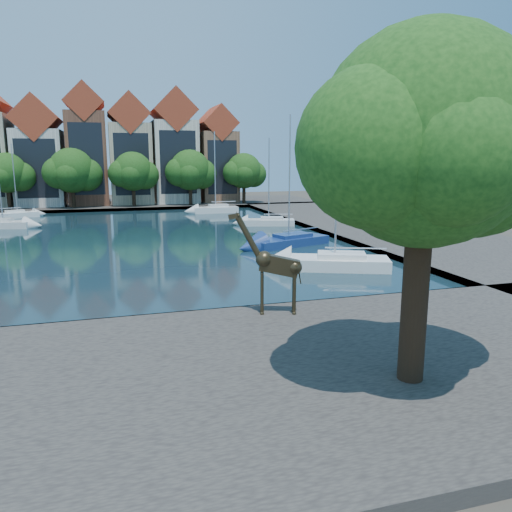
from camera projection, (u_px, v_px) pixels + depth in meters
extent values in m
plane|color=#38332B|center=(147.00, 325.00, 22.24)|extent=(160.00, 160.00, 0.00)
cube|color=black|center=(127.00, 239.00, 44.81)|extent=(38.00, 50.00, 0.08)
cube|color=#44403B|center=(163.00, 388.00, 15.60)|extent=(50.00, 14.00, 0.50)
cube|color=#44403B|center=(119.00, 205.00, 74.88)|extent=(60.00, 16.00, 0.50)
cube|color=#44403B|center=(375.00, 226.00, 51.67)|extent=(14.00, 52.00, 0.50)
cylinder|color=#332114|center=(415.00, 294.00, 15.20)|extent=(0.80, 0.80, 5.50)
sphere|color=#164012|center=(425.00, 137.00, 14.28)|extent=(6.40, 6.40, 6.40)
sphere|color=#164012|center=(472.00, 160.00, 15.22)|extent=(4.80, 4.80, 4.80)
sphere|color=#164012|center=(377.00, 148.00, 13.48)|extent=(4.48, 4.48, 4.48)
cube|color=silver|center=(40.00, 168.00, 70.90)|extent=(6.37, 9.00, 10.50)
cube|color=#9D411F|center=(36.00, 119.00, 69.59)|extent=(6.43, 9.18, 6.43)
cube|color=black|center=(36.00, 169.00, 66.69)|extent=(5.20, 0.05, 7.88)
cube|color=brown|center=(88.00, 159.00, 72.45)|extent=(5.39, 9.00, 13.00)
cube|color=#9D411F|center=(84.00, 104.00, 70.93)|extent=(5.44, 9.18, 5.44)
cube|color=black|center=(87.00, 159.00, 68.23)|extent=(4.40, 0.05, 9.75)
cube|color=tan|center=(131.00, 164.00, 74.25)|extent=(5.88, 9.00, 11.50)
cube|color=#9D411F|center=(128.00, 115.00, 72.86)|extent=(5.94, 9.18, 5.94)
cube|color=black|center=(132.00, 164.00, 70.03)|extent=(4.80, 0.05, 8.62)
cube|color=beige|center=(174.00, 162.00, 75.99)|extent=(6.37, 9.00, 12.00)
cube|color=#9D411F|center=(173.00, 112.00, 74.53)|extent=(6.43, 9.18, 6.43)
cube|color=black|center=(178.00, 162.00, 71.78)|extent=(5.20, 0.05, 9.00)
cube|color=brown|center=(216.00, 167.00, 77.93)|extent=(5.39, 9.00, 10.50)
cube|color=#9D411F|center=(216.00, 124.00, 76.66)|extent=(5.44, 9.18, 5.44)
cube|color=black|center=(222.00, 167.00, 73.72)|extent=(4.40, 0.05, 7.88)
cylinder|color=#332114|center=(9.00, 197.00, 65.48)|extent=(0.50, 0.50, 3.20)
sphere|color=#1D3B11|center=(6.00, 173.00, 64.86)|extent=(5.20, 5.20, 5.20)
sphere|color=#1D3B11|center=(20.00, 177.00, 65.67)|extent=(3.90, 3.90, 3.90)
cylinder|color=#332114|center=(73.00, 196.00, 67.68)|extent=(0.50, 0.50, 3.20)
sphere|color=#1D3B11|center=(72.00, 170.00, 67.02)|extent=(6.00, 6.00, 6.00)
sphere|color=#1D3B11|center=(86.00, 175.00, 67.91)|extent=(4.50, 4.50, 4.50)
sphere|color=#1D3B11|center=(58.00, 173.00, 66.24)|extent=(4.20, 4.20, 4.20)
cylinder|color=#332114|center=(134.00, 195.00, 69.89)|extent=(0.50, 0.50, 3.20)
sphere|color=#1D3B11|center=(133.00, 171.00, 69.26)|extent=(5.40, 5.40, 5.40)
sphere|color=#1D3B11|center=(145.00, 175.00, 70.09)|extent=(4.05, 4.05, 4.05)
sphere|color=#1D3B11|center=(122.00, 173.00, 68.53)|extent=(3.78, 3.78, 3.78)
cylinder|color=#332114|center=(191.00, 193.00, 72.10)|extent=(0.50, 0.50, 3.20)
sphere|color=#1D3B11|center=(190.00, 170.00, 71.44)|extent=(5.80, 5.80, 5.80)
sphere|color=#1D3B11|center=(202.00, 174.00, 72.32)|extent=(4.35, 4.35, 4.35)
sphere|color=#1D3B11|center=(179.00, 172.00, 70.68)|extent=(4.06, 4.06, 4.06)
cylinder|color=#332114|center=(244.00, 192.00, 74.30)|extent=(0.50, 0.50, 3.20)
sphere|color=#1D3B11|center=(244.00, 171.00, 73.68)|extent=(5.20, 5.20, 5.20)
sphere|color=#1D3B11|center=(253.00, 174.00, 74.50)|extent=(3.90, 3.90, 3.90)
sphere|color=#1D3B11|center=(235.00, 173.00, 72.96)|extent=(3.64, 3.64, 3.64)
cylinder|color=#342B1A|center=(262.00, 294.00, 21.92)|extent=(0.14, 0.14, 1.87)
cylinder|color=#342B1A|center=(262.00, 292.00, 22.30)|extent=(0.14, 0.14, 1.87)
cylinder|color=#342B1A|center=(294.00, 294.00, 21.93)|extent=(0.14, 0.14, 1.87)
cylinder|color=#342B1A|center=(294.00, 291.00, 22.32)|extent=(0.14, 0.14, 1.87)
cube|color=#342B1A|center=(279.00, 265.00, 21.87)|extent=(1.88, 0.96, 1.09)
cylinder|color=#342B1A|center=(249.00, 238.00, 21.62)|extent=(1.23, 0.58, 1.94)
cube|color=#342B1A|center=(234.00, 216.00, 21.43)|extent=(0.54, 0.30, 0.30)
cube|color=silver|center=(3.00, 224.00, 51.52)|extent=(5.83, 3.27, 0.90)
cube|color=silver|center=(3.00, 221.00, 51.46)|extent=(2.68, 1.92, 0.50)
cube|color=white|center=(18.00, 214.00, 60.21)|extent=(4.86, 3.34, 0.85)
cube|color=white|center=(17.00, 212.00, 60.15)|extent=(2.30, 1.85, 0.47)
cylinder|color=#B2B2B7|center=(14.00, 179.00, 59.37)|extent=(0.11, 0.11, 8.07)
cube|color=silver|center=(335.00, 262.00, 32.80)|extent=(7.44, 4.93, 0.99)
cube|color=silver|center=(335.00, 257.00, 32.73)|extent=(3.50, 2.76, 0.55)
cylinder|color=#B2B2B7|center=(337.00, 180.00, 31.75)|extent=(0.13, 0.13, 10.04)
cube|color=navy|center=(289.00, 240.00, 41.46)|extent=(7.34, 4.60, 0.87)
cube|color=navy|center=(289.00, 237.00, 41.41)|extent=(3.42, 2.61, 0.48)
cylinder|color=#B2B2B7|center=(290.00, 177.00, 40.44)|extent=(0.12, 0.12, 9.88)
cube|color=silver|center=(269.00, 221.00, 53.56)|extent=(5.77, 3.39, 0.84)
cube|color=silver|center=(269.00, 219.00, 53.51)|extent=(2.67, 1.96, 0.46)
cylinder|color=#B2B2B7|center=(269.00, 179.00, 52.68)|extent=(0.11, 0.11, 8.53)
cube|color=silver|center=(216.00, 209.00, 65.41)|extent=(5.77, 2.05, 1.00)
cube|color=silver|center=(216.00, 206.00, 65.35)|extent=(2.53, 1.43, 0.56)
cylinder|color=#B2B2B7|center=(215.00, 170.00, 64.41)|extent=(0.13, 0.13, 9.62)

